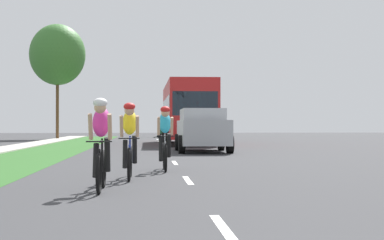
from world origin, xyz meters
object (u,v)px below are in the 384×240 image
Objects in this scene: pickup_dark_green at (170,128)px; street_tree_far at (57,55)px; cyclist_lead at (101,144)px; cyclist_distant at (165,138)px; bus_red at (187,110)px; cyclist_trailing at (130,140)px; suv_silver at (202,129)px; sedan_blue at (170,128)px.

street_tree_far reaches higher than pickup_dark_green.
cyclist_distant is at bearing 74.66° from cyclist_lead.
pickup_dark_green is (2.90, 43.80, 0.02)m from cyclist_lead.
cyclist_distant is 20.50m from bus_red.
pickup_dark_green reaches higher than cyclist_trailing.
cyclist_lead is 2.21m from cyclist_trailing.
street_tree_far is at bearing 112.06° from suv_silver.
suv_silver is 0.92× the size of pickup_dark_green.
suv_silver is 0.52× the size of street_tree_far.
pickup_dark_green is (-0.20, 29.23, -0.12)m from suv_silver.
sedan_blue is at bearing 89.55° from suv_silver.
bus_red reaches higher than suv_silver.
cyclist_trailing is 41.71m from pickup_dark_green.
sedan_blue is 21.83m from street_tree_far.
cyclist_lead is at bearing -80.61° from street_tree_far.
cyclist_distant is at bearing 70.83° from cyclist_trailing.
cyclist_distant is 34.42m from street_tree_far.
street_tree_far reaches higher than cyclist_distant.
street_tree_far reaches higher than sedan_blue.
sedan_blue is at bearing 86.82° from cyclist_trailing.
suv_silver reaches higher than sedan_blue.
cyclist_lead is at bearing -102.02° from suv_silver.
street_tree_far is (-9.11, -6.23, 5.80)m from pickup_dark_green.
cyclist_distant reaches higher than sedan_blue.
cyclist_lead reaches higher than sedan_blue.
bus_red is 2.70× the size of sedan_blue.
street_tree_far reaches higher than cyclist_lead.
suv_silver is 10.32m from bus_red.
street_tree_far is at bearing 99.39° from cyclist_lead.
sedan_blue is at bearing 62.71° from street_tree_far.
suv_silver is (3.10, 14.57, 0.14)m from cyclist_lead.
bus_red reaches higher than sedan_blue.
street_tree_far is at bearing 126.40° from bus_red.
cyclist_trailing is at bearing -102.18° from suv_silver.
bus_red is (1.94, 20.37, 1.17)m from cyclist_distant.
suv_silver is 25.45m from street_tree_far.
bus_red is (2.74, 22.68, 1.17)m from cyclist_trailing.
cyclist_distant is 0.15× the size of bus_red.
suv_silver is at bearing -90.37° from bus_red.
sedan_blue is (0.26, 31.42, -1.21)m from bus_red.
cyclist_distant is at bearing -92.43° from sedan_blue.
cyclist_lead is 25.07m from bus_red.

